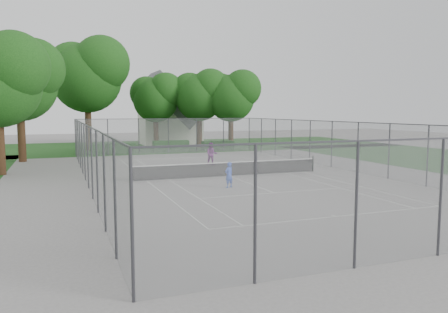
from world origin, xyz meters
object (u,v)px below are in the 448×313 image
object	(u,v)px
tennis_net	(229,168)
girl_player	(229,175)
house	(170,115)
woman_player	(212,154)

from	to	relation	value
tennis_net	girl_player	distance (m)	4.36
house	girl_player	world-z (taller)	house
house	woman_player	world-z (taller)	house
girl_player	woman_player	world-z (taller)	woman_player
house	girl_player	size ratio (longest dim) A/B	6.35
tennis_net	woman_player	world-z (taller)	woman_player
house	girl_player	distance (m)	33.55
girl_player	tennis_net	bearing A→B (deg)	-133.36
house	woman_player	xyz separation A→B (m)	(-2.38, -23.32, -2.82)
girl_player	woman_player	distance (m)	10.04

